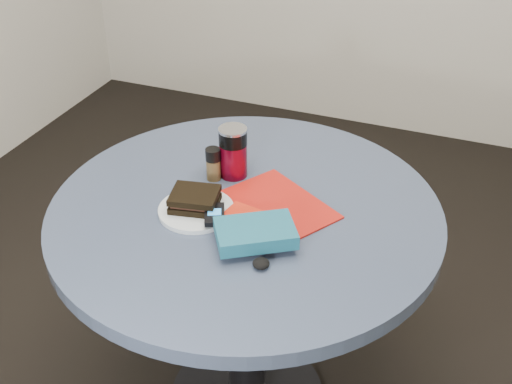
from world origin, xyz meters
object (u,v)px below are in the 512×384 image
(soda_can, at_px, (233,152))
(table, at_px, (246,256))
(sandwich, at_px, (195,199))
(plate, at_px, (196,210))
(mp3_player, at_px, (215,214))
(red_book, at_px, (253,225))
(magazine, at_px, (276,206))
(novel, at_px, (255,233))
(pepper_grinder, at_px, (213,164))
(headphones, at_px, (255,257))

(soda_can, bearing_deg, table, -56.15)
(sandwich, bearing_deg, table, 29.63)
(plate, height_order, mp3_player, mp3_player)
(red_book, bearing_deg, magazine, 88.87)
(mp3_player, bearing_deg, plate, 158.03)
(table, distance_m, red_book, 0.20)
(magazine, bearing_deg, novel, -54.95)
(magazine, relative_size, mp3_player, 2.92)
(red_book, distance_m, novel, 0.07)
(pepper_grinder, relative_size, magazine, 0.33)
(sandwich, xyz_separation_m, headphones, (0.21, -0.13, -0.02))
(magazine, distance_m, headphones, 0.22)
(soda_can, relative_size, mp3_player, 1.48)
(plate, bearing_deg, magazine, 27.77)
(table, distance_m, headphones, 0.28)
(mp3_player, bearing_deg, pepper_grinder, 115.14)
(sandwich, height_order, soda_can, soda_can)
(pepper_grinder, bearing_deg, table, -35.03)
(table, bearing_deg, plate, -146.23)
(pepper_grinder, relative_size, red_book, 0.55)
(plate, xyz_separation_m, soda_can, (0.02, 0.20, 0.07))
(novel, bearing_deg, plate, 126.99)
(magazine, height_order, red_book, red_book)
(mp3_player, bearing_deg, red_book, 7.59)
(red_book, bearing_deg, pepper_grinder, 146.56)
(soda_can, xyz_separation_m, headphones, (0.19, -0.32, -0.06))
(soda_can, bearing_deg, headphones, -59.52)
(plate, relative_size, novel, 1.05)
(magazine, bearing_deg, soda_can, 179.00)
(headphones, bearing_deg, novel, 110.18)
(magazine, bearing_deg, sandwich, -122.89)
(red_book, bearing_deg, headphones, -55.74)
(plate, distance_m, mp3_player, 0.07)
(table, height_order, novel, novel)
(soda_can, height_order, red_book, soda_can)
(soda_can, bearing_deg, novel, -57.77)
(sandwich, relative_size, soda_can, 0.93)
(magazine, distance_m, novel, 0.17)
(novel, height_order, headphones, novel)
(soda_can, distance_m, headphones, 0.37)
(headphones, bearing_deg, mp3_player, 146.02)
(table, height_order, magazine, magazine)
(pepper_grinder, xyz_separation_m, novel, (0.21, -0.23, -0.01))
(soda_can, bearing_deg, sandwich, -97.28)
(soda_can, xyz_separation_m, magazine, (0.16, -0.10, -0.07))
(pepper_grinder, height_order, mp3_player, pepper_grinder)
(pepper_grinder, distance_m, headphones, 0.36)
(magazine, bearing_deg, mp3_player, -102.25)
(sandwich, xyz_separation_m, magazine, (0.18, 0.09, -0.03))
(table, distance_m, pepper_grinder, 0.26)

